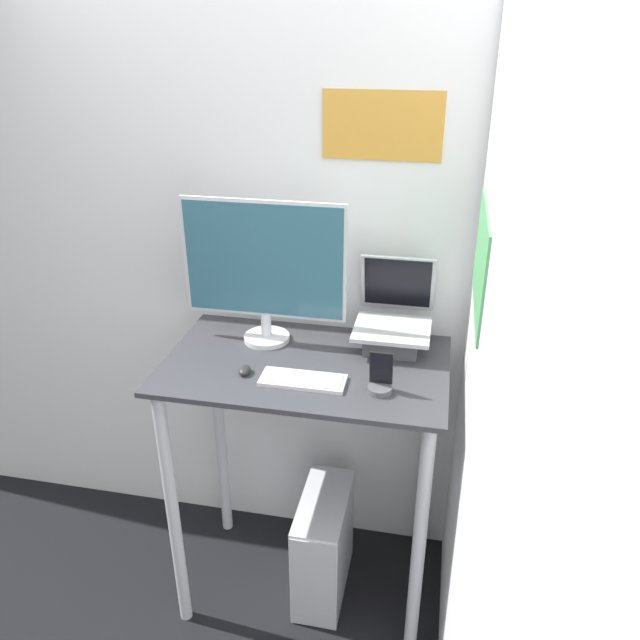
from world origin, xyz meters
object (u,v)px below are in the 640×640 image
object	(u,v)px
keyboard	(303,380)
cell_phone	(380,381)
laptop	(393,326)
monitor	(264,269)
mouse	(245,370)
computer_tower	(324,545)

from	to	relation	value
keyboard	cell_phone	size ratio (longest dim) A/B	1.94
laptop	monitor	world-z (taller)	monitor
monitor	mouse	world-z (taller)	monitor
laptop	mouse	distance (m)	0.59
laptop	computer_tower	bearing A→B (deg)	-139.99
monitor	mouse	distance (m)	0.39
laptop	monitor	bearing A→B (deg)	-173.92
keyboard	cell_phone	distance (m)	0.27
computer_tower	keyboard	bearing A→B (deg)	-108.51
laptop	cell_phone	size ratio (longest dim) A/B	2.14
keyboard	monitor	bearing A→B (deg)	126.68
laptop	mouse	bearing A→B (deg)	-146.92
keyboard	computer_tower	size ratio (longest dim) A/B	0.62
laptop	keyboard	xyz separation A→B (m)	(-0.28, -0.34, -0.07)
laptop	monitor	size ratio (longest dim) A/B	0.53
mouse	computer_tower	world-z (taller)	mouse
laptop	monitor	distance (m)	0.54
monitor	keyboard	bearing A→B (deg)	-53.32
cell_phone	mouse	bearing A→B (deg)	177.43
computer_tower	cell_phone	bearing A→B (deg)	-33.99
mouse	cell_phone	size ratio (longest dim) A/B	0.42
keyboard	laptop	bearing A→B (deg)	50.36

